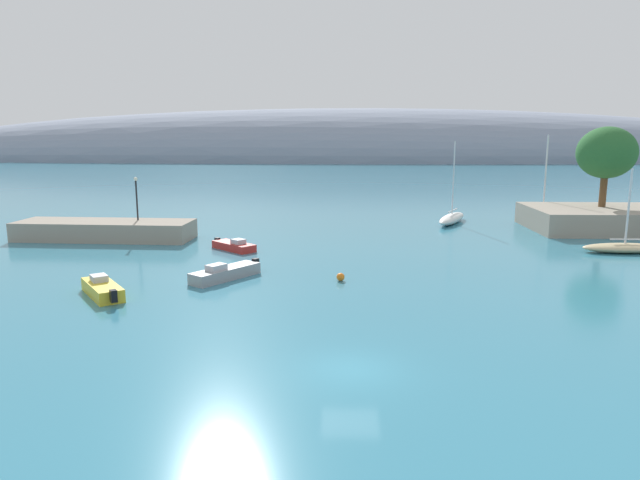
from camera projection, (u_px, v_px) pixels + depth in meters
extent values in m
plane|color=teal|center=(351.00, 369.00, 24.29)|extent=(600.00, 600.00, 0.00)
cube|color=gray|center=(608.00, 219.00, 60.07)|extent=(16.20, 10.97, 2.33)
cylinder|color=brown|center=(603.00, 192.00, 60.70)|extent=(0.73, 0.73, 3.20)
ellipsoid|color=#28602D|center=(607.00, 153.00, 59.94)|extent=(6.07, 6.07, 5.46)
cube|color=gray|center=(105.00, 230.00, 54.58)|extent=(16.93, 5.49, 1.79)
ellipsoid|color=gray|center=(353.00, 160.00, 233.86)|extent=(394.78, 72.31, 41.63)
ellipsoid|color=white|center=(452.00, 219.00, 64.64)|extent=(5.19, 8.38, 1.09)
cylinder|color=silver|center=(453.00, 178.00, 63.80)|extent=(0.14, 0.14, 8.18)
cube|color=silver|center=(453.00, 210.00, 64.81)|extent=(1.72, 3.48, 0.10)
ellipsoid|color=#C6B284|center=(625.00, 248.00, 48.46)|extent=(7.14, 2.27, 0.81)
cylinder|color=silver|center=(629.00, 206.00, 47.81)|extent=(0.18, 0.18, 6.36)
cube|color=silver|center=(629.00, 239.00, 48.32)|extent=(3.20, 0.13, 0.10)
ellipsoid|color=#1E6B70|center=(542.00, 218.00, 66.60)|extent=(5.65, 5.74, 0.71)
cylinder|color=silver|center=(546.00, 175.00, 65.70)|extent=(0.18, 0.18, 9.26)
cube|color=silver|center=(545.00, 212.00, 66.28)|extent=(1.89, 1.95, 0.10)
cube|color=red|center=(234.00, 246.00, 49.62)|extent=(4.32, 4.17, 0.64)
cube|color=black|center=(217.00, 241.00, 51.31)|extent=(0.57, 0.56, 0.58)
cube|color=#B2B7C1|center=(238.00, 241.00, 49.06)|extent=(1.42, 1.41, 0.40)
cube|color=yellow|center=(103.00, 290.00, 35.32)|extent=(3.99, 4.62, 0.81)
cube|color=black|center=(113.00, 296.00, 33.21)|extent=(0.55, 0.57, 0.73)
cube|color=#B2B7C1|center=(99.00, 278.00, 35.77)|extent=(1.40, 1.44, 0.40)
cube|color=gray|center=(225.00, 273.00, 39.53)|extent=(4.41, 5.30, 0.79)
cube|color=black|center=(256.00, 263.00, 41.80)|extent=(0.55, 0.57, 0.71)
cube|color=#B2B7C1|center=(216.00, 267.00, 38.79)|extent=(1.49, 1.58, 0.40)
sphere|color=orange|center=(341.00, 277.00, 39.00)|extent=(0.56, 0.56, 0.56)
cylinder|color=black|center=(137.00, 201.00, 54.66)|extent=(0.16, 0.16, 3.81)
sphere|color=#EAEACC|center=(136.00, 179.00, 54.29)|extent=(0.36, 0.36, 0.36)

